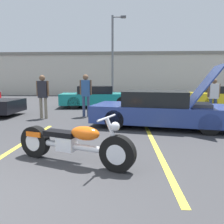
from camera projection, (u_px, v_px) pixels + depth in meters
The scene contains 10 objects.
parking_stripe_foreground at pixel (17, 147), 5.21m from camera, with size 0.12×4.78×0.01m, color yellow.
parking_stripe_middle at pixel (157, 149), 5.05m from camera, with size 0.12×4.78×0.01m, color yellow.
far_building at pixel (105, 73), 24.16m from camera, with size 32.00×4.20×4.40m.
light_pole at pixel (114, 53), 18.48m from camera, with size 1.21×0.28×6.89m.
motorcycle at pixel (73, 143), 4.15m from camera, with size 2.38×1.11×0.96m.
show_car_hood_open at pixel (161, 109), 7.43m from camera, with size 4.85×2.78×2.06m.
parked_car_mid_right_row at pixel (97, 97), 12.83m from camera, with size 4.49×2.34×1.24m.
spectator_near_motorcycle at pixel (214, 94), 9.30m from camera, with size 0.52×0.22×1.65m.
spectator_by_show_car at pixel (43, 93), 8.90m from camera, with size 0.52×0.23×1.79m.
spectator_midground at pixel (86, 92), 9.38m from camera, with size 0.52×0.24×1.82m.
Camera 1 is at (2.04, -2.18, 1.59)m, focal length 35.00 mm.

